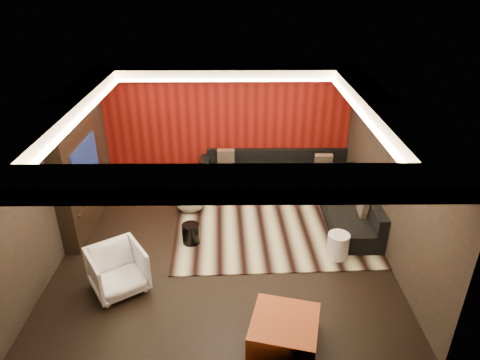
{
  "coord_description": "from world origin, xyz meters",
  "views": [
    {
      "loc": [
        0.23,
        -6.94,
        4.89
      ],
      "look_at": [
        0.3,
        0.6,
        1.05
      ],
      "focal_mm": 32.0,
      "sensor_mm": 36.0,
      "label": 1
    }
  ],
  "objects_px": {
    "orange_ottoman": "(284,331)",
    "armchair": "(118,270)",
    "white_side_table": "(338,246)",
    "drum_stool": "(191,234)",
    "coffee_table": "(221,193)",
    "sectional_sofa": "(301,185)"
  },
  "relations": [
    {
      "from": "drum_stool",
      "to": "orange_ottoman",
      "type": "relative_size",
      "value": 0.43
    },
    {
      "from": "drum_stool",
      "to": "orange_ottoman",
      "type": "distance_m",
      "value": 2.91
    },
    {
      "from": "orange_ottoman",
      "to": "drum_stool",
      "type": "bearing_deg",
      "value": 122.45
    },
    {
      "from": "coffee_table",
      "to": "armchair",
      "type": "distance_m",
      "value": 3.51
    },
    {
      "from": "white_side_table",
      "to": "sectional_sofa",
      "type": "height_order",
      "value": "sectional_sofa"
    },
    {
      "from": "coffee_table",
      "to": "armchair",
      "type": "height_order",
      "value": "armchair"
    },
    {
      "from": "white_side_table",
      "to": "sectional_sofa",
      "type": "bearing_deg",
      "value": 98.51
    },
    {
      "from": "white_side_table",
      "to": "armchair",
      "type": "bearing_deg",
      "value": -167.75
    },
    {
      "from": "drum_stool",
      "to": "armchair",
      "type": "distance_m",
      "value": 1.69
    },
    {
      "from": "armchair",
      "to": "sectional_sofa",
      "type": "distance_m",
      "value": 4.72
    },
    {
      "from": "white_side_table",
      "to": "orange_ottoman",
      "type": "distance_m",
      "value": 2.31
    },
    {
      "from": "orange_ottoman",
      "to": "sectional_sofa",
      "type": "relative_size",
      "value": 0.25
    },
    {
      "from": "orange_ottoman",
      "to": "coffee_table",
      "type": "bearing_deg",
      "value": 103.57
    },
    {
      "from": "drum_stool",
      "to": "white_side_table",
      "type": "height_order",
      "value": "white_side_table"
    },
    {
      "from": "coffee_table",
      "to": "orange_ottoman",
      "type": "relative_size",
      "value": 1.21
    },
    {
      "from": "sectional_sofa",
      "to": "orange_ottoman",
      "type": "bearing_deg",
      "value": -100.77
    },
    {
      "from": "orange_ottoman",
      "to": "sectional_sofa",
      "type": "height_order",
      "value": "sectional_sofa"
    },
    {
      "from": "drum_stool",
      "to": "coffee_table",
      "type": "bearing_deg",
      "value": 73.67
    },
    {
      "from": "sectional_sofa",
      "to": "drum_stool",
      "type": "bearing_deg",
      "value": -141.37
    },
    {
      "from": "orange_ottoman",
      "to": "sectional_sofa",
      "type": "distance_m",
      "value": 4.44
    },
    {
      "from": "orange_ottoman",
      "to": "armchair",
      "type": "xyz_separation_m",
      "value": [
        -2.63,
        1.16,
        0.18
      ]
    },
    {
      "from": "white_side_table",
      "to": "armchair",
      "type": "distance_m",
      "value": 3.91
    }
  ]
}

